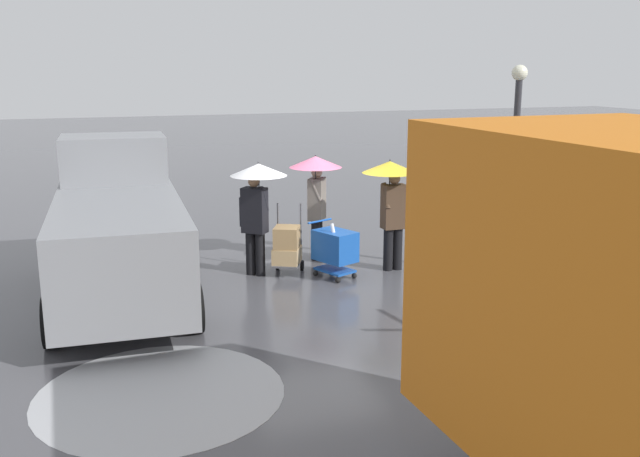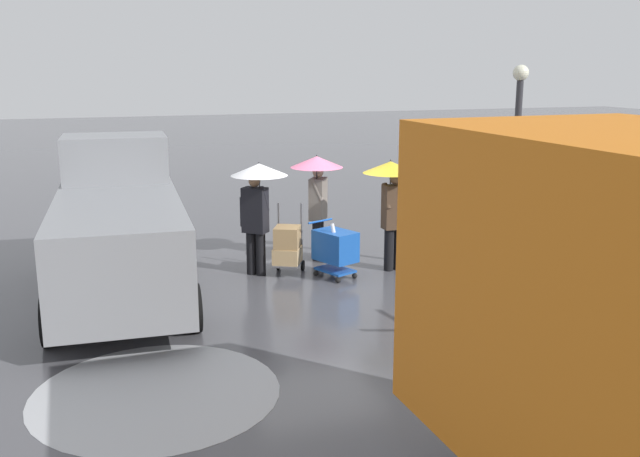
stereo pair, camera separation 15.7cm
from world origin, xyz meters
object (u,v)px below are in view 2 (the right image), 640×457
object	(u,v)px
cargo_van_parked_right	(119,230)
street_lamp	(516,150)
pedestrian_white_side	(257,192)
shopping_cart_vendor	(335,248)
hand_dolly_boxes	(287,246)
pedestrian_pink_side	(317,182)
pedestrian_black_side	(392,190)

from	to	relation	value
cargo_van_parked_right	street_lamp	world-z (taller)	street_lamp
pedestrian_white_side	street_lamp	bearing A→B (deg)	159.96
shopping_cart_vendor	cargo_van_parked_right	bearing A→B (deg)	-0.36
cargo_van_parked_right	street_lamp	xyz separation A→B (m)	(-6.90, 1.02, 1.19)
hand_dolly_boxes	pedestrian_pink_side	bearing A→B (deg)	-136.56
shopping_cart_vendor	pedestrian_white_side	size ratio (longest dim) A/B	0.49
pedestrian_pink_side	pedestrian_white_side	xyz separation A→B (m)	(1.39, 0.68, 0.00)
cargo_van_parked_right	hand_dolly_boxes	xyz separation A→B (m)	(-3.03, -0.44, -0.64)
hand_dolly_boxes	pedestrian_white_side	world-z (taller)	pedestrian_white_side
shopping_cart_vendor	pedestrian_pink_side	world-z (taller)	pedestrian_pink_side
cargo_van_parked_right	street_lamp	distance (m)	7.07
pedestrian_black_side	pedestrian_white_side	xyz separation A→B (m)	(2.48, -0.50, 0.01)
shopping_cart_vendor	street_lamp	size ratio (longest dim) A/B	0.27
hand_dolly_boxes	street_lamp	bearing A→B (deg)	159.32
pedestrian_pink_side	street_lamp	world-z (taller)	street_lamp
shopping_cart_vendor	pedestrian_pink_side	size ratio (longest dim) A/B	0.49
hand_dolly_boxes	pedestrian_pink_side	distance (m)	1.59
cargo_van_parked_right	pedestrian_white_side	distance (m)	2.61
cargo_van_parked_right	shopping_cart_vendor	bearing A→B (deg)	179.64
hand_dolly_boxes	street_lamp	size ratio (longest dim) A/B	0.34
shopping_cart_vendor	hand_dolly_boxes	world-z (taller)	hand_dolly_boxes
pedestrian_black_side	street_lamp	world-z (taller)	street_lamp
cargo_van_parked_right	pedestrian_pink_side	xyz separation A→B (m)	(-3.90, -1.26, 0.41)
cargo_van_parked_right	hand_dolly_boxes	distance (m)	3.13
shopping_cart_vendor	street_lamp	bearing A→B (deg)	162.09
shopping_cart_vendor	street_lamp	distance (m)	3.71
pedestrian_pink_side	pedestrian_black_side	size ratio (longest dim) A/B	1.00
pedestrian_pink_side	hand_dolly_boxes	bearing A→B (deg)	43.44
cargo_van_parked_right	pedestrian_white_side	size ratio (longest dim) A/B	2.53
hand_dolly_boxes	pedestrian_black_side	xyz separation A→B (m)	(-1.96, 0.36, 1.03)
pedestrian_pink_side	pedestrian_black_side	distance (m)	1.61
street_lamp	pedestrian_black_side	bearing A→B (deg)	-29.85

